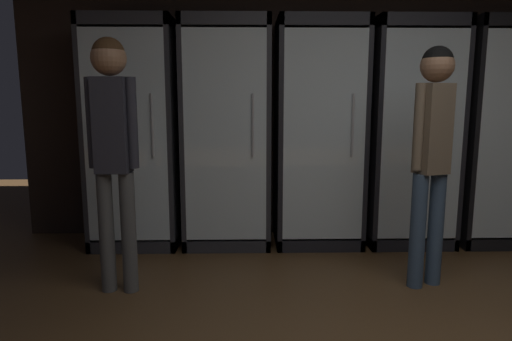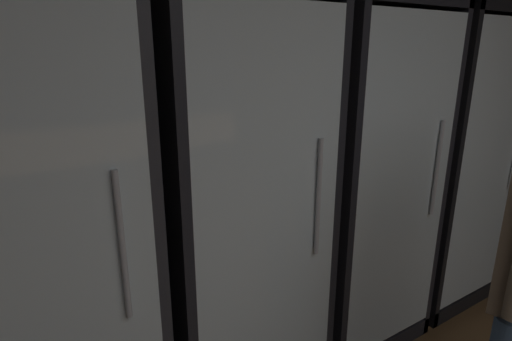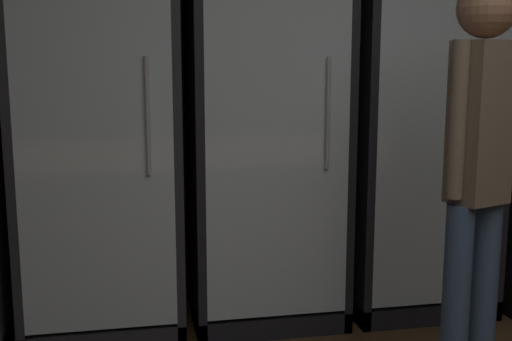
# 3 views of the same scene
# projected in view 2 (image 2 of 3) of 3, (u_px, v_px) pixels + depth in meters

# --- Properties ---
(wall_back) EXTENTS (6.00, 0.06, 2.80)m
(wall_back) POSITION_uv_depth(u_px,v_px,m) (254.00, 99.00, 2.13)
(wall_back) COLOR black
(wall_back) RESTS_ON ground
(cooler_left) EXTENTS (0.74, 0.59, 1.94)m
(cooler_left) POSITION_uv_depth(u_px,v_px,m) (36.00, 254.00, 1.46)
(cooler_left) COLOR #2B2B30
(cooler_left) RESTS_ON ground
(cooler_center) EXTENTS (0.74, 0.59, 1.94)m
(cooler_center) POSITION_uv_depth(u_px,v_px,m) (231.00, 209.00, 1.87)
(cooler_center) COLOR black
(cooler_center) RESTS_ON ground
(cooler_right) EXTENTS (0.74, 0.59, 1.94)m
(cooler_right) POSITION_uv_depth(u_px,v_px,m) (355.00, 179.00, 2.28)
(cooler_right) COLOR black
(cooler_right) RESTS_ON ground
(cooler_far_right) EXTENTS (0.74, 0.59, 1.94)m
(cooler_far_right) POSITION_uv_depth(u_px,v_px,m) (441.00, 159.00, 2.69)
(cooler_far_right) COLOR black
(cooler_far_right) RESTS_ON ground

